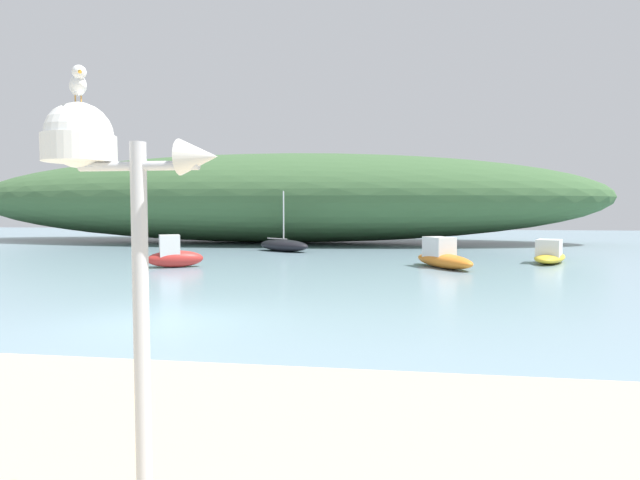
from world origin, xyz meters
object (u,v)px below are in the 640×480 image
(mast_structure, at_px, (101,174))
(motorboat_by_sandbar, at_px, (442,257))
(seagull_on_radar, at_px, (78,83))
(motorboat_outer_mooring, at_px, (550,255))
(motorboat_mid_channel, at_px, (174,255))
(sailboat_far_right, at_px, (284,245))

(mast_structure, distance_m, motorboat_by_sandbar, 20.08)
(seagull_on_radar, height_order, motorboat_by_sandbar, seagull_on_radar)
(motorboat_by_sandbar, bearing_deg, seagull_on_radar, -102.56)
(motorboat_outer_mooring, relative_size, motorboat_by_sandbar, 1.03)
(motorboat_by_sandbar, bearing_deg, mast_structure, -102.13)
(motorboat_mid_channel, height_order, motorboat_by_sandbar, motorboat_mid_channel)
(motorboat_mid_channel, distance_m, motorboat_outer_mooring, 17.50)
(motorboat_mid_channel, distance_m, motorboat_by_sandbar, 11.81)
(seagull_on_radar, relative_size, sailboat_far_right, 0.08)
(mast_structure, relative_size, seagull_on_radar, 9.71)
(motorboat_mid_channel, bearing_deg, mast_structure, -67.21)
(mast_structure, height_order, motorboat_mid_channel, mast_structure)
(seagull_on_radar, distance_m, motorboat_outer_mooring, 24.46)
(mast_structure, xyz_separation_m, motorboat_mid_channel, (-7.50, 17.84, -2.23))
(mast_structure, xyz_separation_m, motorboat_by_sandbar, (4.19, 19.50, -2.28))
(seagull_on_radar, xyz_separation_m, motorboat_mid_channel, (-7.34, 17.85, -2.90))
(seagull_on_radar, height_order, motorboat_outer_mooring, seagull_on_radar)
(mast_structure, relative_size, motorboat_outer_mooring, 0.75)
(motorboat_mid_channel, height_order, sailboat_far_right, sailboat_far_right)
(mast_structure, distance_m, motorboat_mid_channel, 19.48)
(mast_structure, xyz_separation_m, motorboat_outer_mooring, (9.43, 22.29, -2.35))
(motorboat_mid_channel, bearing_deg, seagull_on_radar, -67.65)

